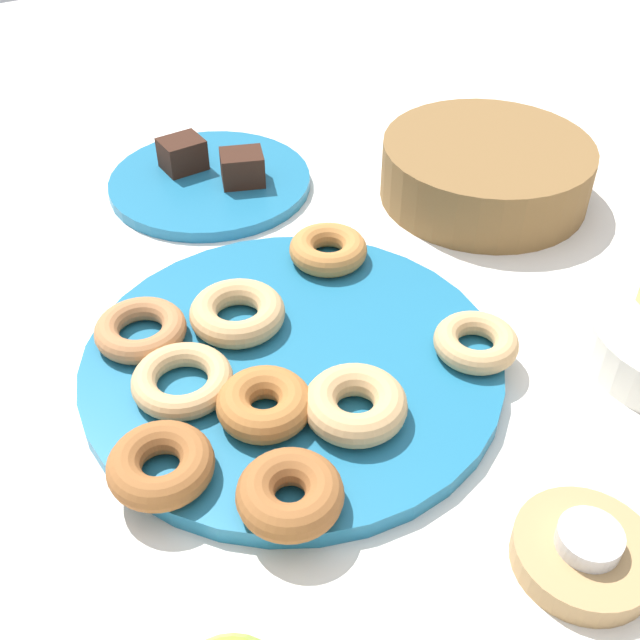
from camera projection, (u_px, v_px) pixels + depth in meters
name	position (u px, v px, depth m)	size (l,w,h in m)	color
ground_plane	(293.00, 369.00, 0.72)	(2.40, 2.40, 0.00)	white
donut_plate	(292.00, 362.00, 0.72)	(0.39, 0.39, 0.02)	#1E6B93
donut_0	(328.00, 249.00, 0.82)	(0.08, 0.08, 0.03)	#BC7A3D
donut_1	(264.00, 404.00, 0.64)	(0.08, 0.08, 0.03)	#AD6B33
donut_2	(141.00, 330.00, 0.72)	(0.09, 0.09, 0.02)	#B27547
donut_3	(161.00, 465.00, 0.60)	(0.08, 0.08, 0.03)	#995B2D
donut_4	(182.00, 380.00, 0.67)	(0.09, 0.09, 0.02)	tan
donut_5	(476.00, 342.00, 0.71)	(0.08, 0.08, 0.02)	tan
donut_6	(237.00, 313.00, 0.74)	(0.09, 0.09, 0.03)	tan
donut_7	(290.00, 494.00, 0.57)	(0.08, 0.08, 0.03)	#995B2D
donut_8	(355.00, 404.00, 0.64)	(0.09, 0.09, 0.03)	tan
cake_plate	(210.00, 182.00, 0.97)	(0.25, 0.25, 0.01)	#1E6B93
brownie_near	(182.00, 154.00, 0.97)	(0.04, 0.05, 0.04)	#381E14
brownie_far	(242.00, 168.00, 0.95)	(0.04, 0.05, 0.04)	#381E14
candle_holder	(584.00, 553.00, 0.56)	(0.10, 0.10, 0.02)	tan
tealight	(589.00, 539.00, 0.55)	(0.05, 0.05, 0.01)	silver
basket	(485.00, 171.00, 0.94)	(0.25, 0.25, 0.07)	brown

